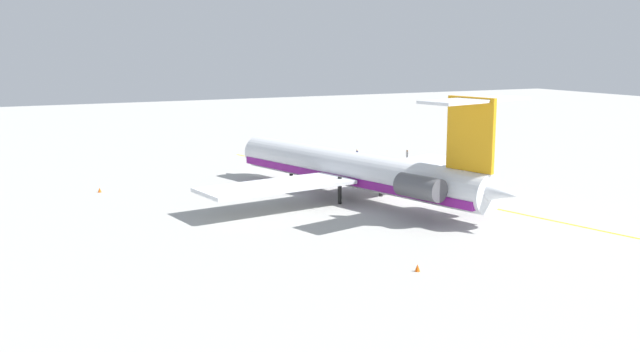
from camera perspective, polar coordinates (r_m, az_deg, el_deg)
The scene contains 8 objects.
ground at distance 79.92m, azimuth 11.37°, elevation -1.63°, with size 296.58×296.58×0.00m, color #ADADA8.
main_jetliner at distance 76.40m, azimuth 3.24°, elevation 0.45°, with size 39.79×35.57×11.73m.
ground_crew_near_nose at distance 102.77m, azimuth 2.95°, elevation 1.79°, with size 0.27×0.39×1.66m.
ground_crew_near_tail at distance 101.61m, azimuth 6.90°, elevation 1.69°, with size 0.46×0.29×1.82m.
safety_cone_nose at distance 84.46m, azimuth -17.04°, elevation -1.06°, with size 0.40×0.40×0.55m, color #EA590F.
safety_cone_wingtip at distance 53.43m, azimuth 7.72°, elevation -7.20°, with size 0.40×0.40×0.55m, color #EA590F.
safety_cone_tail at distance 101.50m, azimuth -0.81°, elevation 1.25°, with size 0.40×0.40×0.55m, color #EA590F.
taxiway_centreline at distance 81.84m, azimuth 7.48°, elevation -1.24°, with size 72.65×0.36×0.01m, color gold.
Camera 1 is at (-61.72, 48.10, 16.27)m, focal length 40.46 mm.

